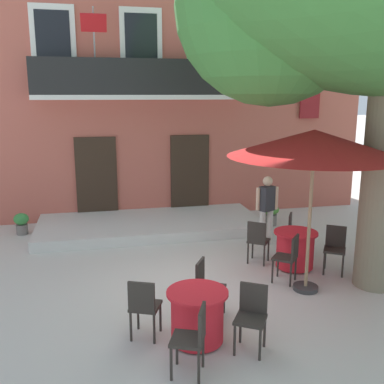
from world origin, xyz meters
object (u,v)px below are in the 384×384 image
object	(u,v)px
cafe_chair_middle_0	(144,305)
pedestrian_near_entrance	(267,207)
cafe_chair_near_tree_3	(335,246)
cafe_chair_middle_1	(194,336)
cafe_chair_near_tree_1	(258,239)
cafe_chair_middle_3	(206,284)
cafe_umbrella	(314,144)
cafe_chair_near_tree_2	(289,255)
cafe_chair_near_tree_0	(295,231)
ground_planter_right	(270,214)
cafe_table_near_tree	(295,249)
ground_planter_left	(21,222)
cafe_chair_middle_2	(252,313)
cafe_table_middle	(197,316)

from	to	relation	value
cafe_chair_middle_0	pedestrian_near_entrance	xyz separation A→B (m)	(3.20, 3.43, 0.38)
cafe_chair_near_tree_3	cafe_chair_middle_1	world-z (taller)	same
cafe_chair_near_tree_1	cafe_chair_near_tree_3	world-z (taller)	same
cafe_chair_middle_0	cafe_chair_middle_3	xyz separation A→B (m)	(1.03, 0.47, 0.00)
cafe_chair_middle_1	cafe_umbrella	distance (m)	3.78
cafe_chair_middle_0	cafe_chair_near_tree_2	bearing A→B (deg)	25.84
cafe_chair_middle_1	cafe_chair_middle_3	bearing A→B (deg)	69.70
cafe_chair_near_tree_2	cafe_chair_near_tree_0	bearing A→B (deg)	60.79
cafe_chair_near_tree_3	ground_planter_right	world-z (taller)	cafe_chair_near_tree_3
cafe_chair_near_tree_2	cafe_chair_middle_3	world-z (taller)	same
cafe_table_near_tree	pedestrian_near_entrance	world-z (taller)	pedestrian_near_entrance
cafe_table_near_tree	cafe_chair_near_tree_1	bearing A→B (deg)	149.54
cafe_chair_middle_1	ground_planter_left	world-z (taller)	cafe_chair_middle_1
cafe_chair_middle_3	ground_planter_right	size ratio (longest dim) A/B	1.66
cafe_chair_middle_1	cafe_chair_middle_3	world-z (taller)	same
cafe_umbrella	pedestrian_near_entrance	xyz separation A→B (m)	(0.21, 2.44, -1.70)
cafe_chair_near_tree_0	cafe_chair_middle_1	xyz separation A→B (m)	(-3.05, -3.62, 0.00)
cafe_chair_near_tree_0	cafe_chair_middle_1	bearing A→B (deg)	-130.07
cafe_table_near_tree	ground_planter_left	bearing A→B (deg)	148.50
cafe_chair_middle_2	cafe_chair_middle_0	bearing A→B (deg)	158.53
cafe_table_middle	cafe_umbrella	size ratio (longest dim) A/B	0.30
cafe_umbrella	ground_planter_left	distance (m)	7.41
cafe_chair_middle_2	cafe_chair_middle_3	world-z (taller)	same
cafe_table_middle	ground_planter_left	size ratio (longest dim) A/B	1.61
cafe_chair_near_tree_0	cafe_chair_near_tree_1	distance (m)	1.01
cafe_chair_middle_0	cafe_chair_near_tree_3	bearing A→B (deg)	22.81
cafe_chair_near_tree_0	cafe_chair_middle_1	world-z (taller)	same
ground_planter_left	pedestrian_near_entrance	distance (m)	6.03
ground_planter_left	cafe_chair_near_tree_1	bearing A→B (deg)	-31.63
cafe_chair_middle_3	ground_planter_right	xyz separation A→B (m)	(2.88, 4.43, -0.22)
cafe_chair_near_tree_3	cafe_table_middle	distance (m)	3.70
cafe_chair_near_tree_1	pedestrian_near_entrance	xyz separation A→B (m)	(0.61, 1.06, 0.38)
cafe_chair_near_tree_3	cafe_chair_middle_1	size ratio (longest dim) A/B	1.00
cafe_chair_middle_1	ground_planter_left	xyz separation A→B (m)	(-2.95, 6.42, -0.23)
cafe_table_near_tree	cafe_umbrella	size ratio (longest dim) A/B	0.30
cafe_chair_near_tree_1	cafe_chair_near_tree_2	distance (m)	1.03
cafe_chair_middle_1	cafe_table_near_tree	bearing A→B (deg)	46.99
cafe_chair_middle_2	ground_planter_right	distance (m)	6.00
ground_planter_left	pedestrian_near_entrance	xyz separation A→B (m)	(5.64, -2.04, 0.61)
cafe_chair_near_tree_2	cafe_umbrella	distance (m)	2.12
cafe_chair_near_tree_3	cafe_umbrella	bearing A→B (deg)	-144.62
cafe_chair_middle_0	cafe_chair_middle_1	distance (m)	1.07
cafe_table_middle	pedestrian_near_entrance	size ratio (longest dim) A/B	0.54
cafe_umbrella	cafe_chair_middle_2	bearing A→B (deg)	-135.90
cafe_umbrella	ground_planter_left	bearing A→B (deg)	140.49
cafe_chair_middle_1	cafe_umbrella	size ratio (longest dim) A/B	0.31
cafe_chair_middle_0	ground_planter_left	world-z (taller)	cafe_chair_middle_0
cafe_chair_middle_2	cafe_chair_near_tree_2	bearing A→B (deg)	53.49
cafe_chair_near_tree_1	cafe_chair_middle_0	bearing A→B (deg)	-137.55
cafe_chair_middle_1	ground_planter_right	xyz separation A→B (m)	(3.41, 5.84, -0.22)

